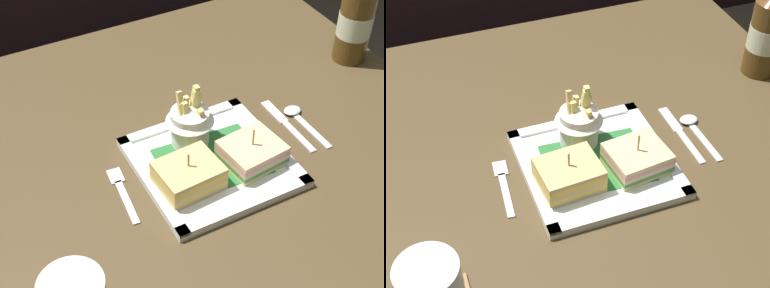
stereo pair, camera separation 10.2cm
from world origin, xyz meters
TOP-DOWN VIEW (x-y plane):
  - dining_table at (0.00, 0.00)m, footprint 1.08×0.92m
  - square_plate at (0.05, -0.05)m, footprint 0.25×0.25m
  - sandwich_half_left at (-0.01, -0.08)m, footprint 0.11×0.09m
  - sandwich_half_right at (0.11, -0.08)m, footprint 0.11×0.10m
  - fries_cup at (0.04, 0.01)m, footprint 0.09×0.09m
  - beer_bottle at (0.48, 0.10)m, footprint 0.07×0.07m
  - fork at (-0.11, -0.04)m, footprint 0.03×0.14m
  - knife at (0.23, -0.02)m, footprint 0.02×0.16m
  - spoon at (0.26, -0.01)m, footprint 0.04×0.14m

SIDE VIEW (x-z plane):
  - dining_table at x=0.00m, z-range 0.23..0.97m
  - knife at x=0.23m, z-range 0.73..0.74m
  - fork at x=-0.11m, z-range 0.73..0.74m
  - spoon at x=0.26m, z-range 0.73..0.74m
  - square_plate at x=0.05m, z-range 0.73..0.75m
  - sandwich_half_right at x=0.11m, z-range 0.73..0.80m
  - sandwich_half_left at x=-0.01m, z-range 0.73..0.80m
  - fries_cup at x=0.04m, z-range 0.74..0.85m
  - beer_bottle at x=0.48m, z-range 0.70..0.97m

